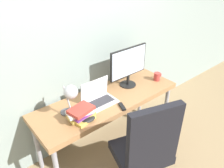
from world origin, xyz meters
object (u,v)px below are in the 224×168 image
Objects in this scene: desk_lamp at (70,94)px; game_controller at (88,119)px; office_chair at (146,147)px; mug at (157,77)px; book_stack at (81,114)px; monitor at (128,64)px; laptop at (98,98)px.

desk_lamp is 0.31m from game_controller.
office_chair is 1.07m from mug.
game_controller is at bearing -52.00° from desk_lamp.
book_stack is (0.06, -0.06, -0.22)m from desk_lamp.
monitor is at bearing 9.17° from desk_lamp.
laptop is at bearing -172.52° from monitor.
office_chair is (0.03, -0.70, -0.21)m from laptop.
laptop is 0.73m from office_chair.
desk_lamp is at bearing 179.41° from mug.
mug is at bearing -5.71° from laptop.
laptop is at bearing 174.29° from mug.
office_chair is 0.61m from game_controller.
mug is (0.85, 0.61, 0.21)m from office_chair.
game_controller is (-0.78, -0.26, -0.26)m from monitor.
game_controller is at bearing -161.15° from monitor.
laptop reaches higher than book_stack.
mug is (0.38, -0.15, -0.23)m from monitor.
mug is at bearing -22.24° from monitor.
office_chair is 7.15× the size of game_controller.
monitor reaches higher than book_stack.
laptop is 2.26× the size of game_controller.
office_chair is at bearing -59.08° from book_stack.
laptop is 1.23× the size of book_stack.
book_stack is 0.09m from game_controller.
game_controller is (0.04, -0.06, -0.05)m from book_stack.
monitor is 4.25× the size of mug.
book_stack is 1.19m from mug.
desk_lamp is at bearing -170.83° from monitor.
mug is at bearing 35.79° from office_chair.
monitor is at bearing 7.48° from laptop.
game_controller is (-0.27, -0.20, -0.03)m from laptop.
office_chair is at bearing -57.64° from desk_lamp.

